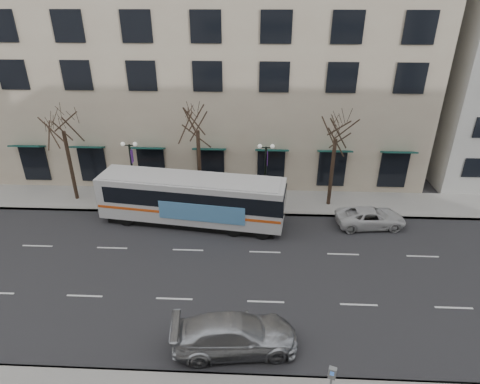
# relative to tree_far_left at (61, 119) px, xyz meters

# --- Properties ---
(ground) EXTENTS (160.00, 160.00, 0.00)m
(ground) POSITION_rel_tree_far_left_xyz_m (10.00, -8.80, -6.70)
(ground) COLOR black
(ground) RESTS_ON ground
(sidewalk_far) EXTENTS (80.00, 4.00, 0.15)m
(sidewalk_far) POSITION_rel_tree_far_left_xyz_m (15.00, 0.20, -6.62)
(sidewalk_far) COLOR gray
(sidewalk_far) RESTS_ON ground
(building_hotel) EXTENTS (40.00, 20.00, 24.00)m
(building_hotel) POSITION_rel_tree_far_left_xyz_m (8.00, 12.20, 5.30)
(building_hotel) COLOR tan
(building_hotel) RESTS_ON ground
(tree_far_left) EXTENTS (3.60, 3.60, 8.34)m
(tree_far_left) POSITION_rel_tree_far_left_xyz_m (0.00, 0.00, 0.00)
(tree_far_left) COLOR black
(tree_far_left) RESTS_ON ground
(tree_far_mid) EXTENTS (3.60, 3.60, 8.55)m
(tree_far_mid) POSITION_rel_tree_far_left_xyz_m (10.00, 0.00, 0.21)
(tree_far_mid) COLOR black
(tree_far_mid) RESTS_ON ground
(tree_far_right) EXTENTS (3.60, 3.60, 8.06)m
(tree_far_right) POSITION_rel_tree_far_left_xyz_m (20.00, 0.00, -0.28)
(tree_far_right) COLOR black
(tree_far_right) RESTS_ON ground
(lamp_post_left) EXTENTS (1.22, 0.45, 5.21)m
(lamp_post_left) POSITION_rel_tree_far_left_xyz_m (5.01, -0.60, -3.75)
(lamp_post_left) COLOR black
(lamp_post_left) RESTS_ON ground
(lamp_post_right) EXTENTS (1.22, 0.45, 5.21)m
(lamp_post_right) POSITION_rel_tree_far_left_xyz_m (15.01, -0.60, -3.75)
(lamp_post_right) COLOR black
(lamp_post_right) RESTS_ON ground
(city_bus) EXTENTS (13.37, 4.58, 3.55)m
(city_bus) POSITION_rel_tree_far_left_xyz_m (9.90, -3.02, -4.76)
(city_bus) COLOR silver
(city_bus) RESTS_ON ground
(silver_car) EXTENTS (6.08, 3.03, 1.70)m
(silver_car) POSITION_rel_tree_far_left_xyz_m (13.53, -14.26, -5.85)
(silver_car) COLOR #A1A3A8
(silver_car) RESTS_ON ground
(white_pickup) EXTENTS (5.04, 2.68, 1.35)m
(white_pickup) POSITION_rel_tree_far_left_xyz_m (22.51, -2.88, -6.03)
(white_pickup) COLOR silver
(white_pickup) RESTS_ON ground
(pay_station) EXTENTS (0.36, 0.29, 1.44)m
(pay_station) POSITION_rel_tree_far_left_xyz_m (17.59, -16.56, -5.51)
(pay_station) COLOR slate
(pay_station) RESTS_ON sidewalk_near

